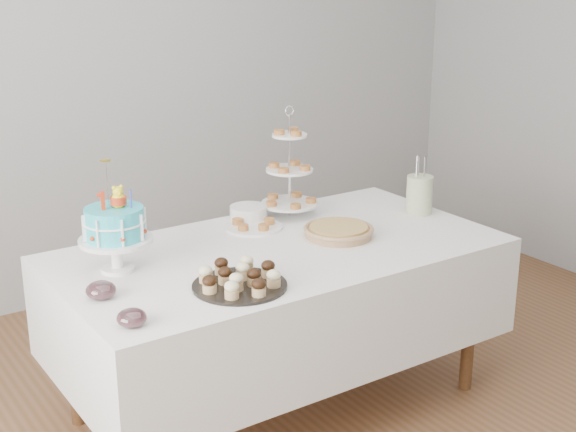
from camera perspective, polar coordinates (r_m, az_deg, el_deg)
walls at (r=3.07m, az=2.41°, el=6.37°), size 5.04×4.04×2.70m
table at (r=3.55m, az=-0.64°, el=-5.70°), size 1.92×1.02×0.77m
birthday_cake at (r=3.24m, az=-12.14°, el=-1.80°), size 0.29×0.29×0.45m
cupcake_tray at (r=3.04m, az=-3.47°, el=-4.38°), size 0.36×0.36×0.08m
pie at (r=3.59m, az=3.62°, el=-1.05°), size 0.32×0.32×0.05m
tiered_stand at (r=3.83m, az=0.11°, el=3.26°), size 0.28×0.28×0.54m
plate_stack at (r=3.82m, az=-2.82°, el=0.21°), size 0.18×0.18×0.07m
pastry_plate at (r=3.70m, az=-2.48°, el=-0.63°), size 0.27×0.27×0.04m
jam_bowl_a at (r=2.78m, az=-11.05°, el=-7.14°), size 0.10×0.10×0.06m
jam_bowl_b at (r=3.02m, az=-13.17°, el=-5.18°), size 0.11×0.11×0.07m
utensil_pitcher at (r=3.95m, az=9.34°, el=1.62°), size 0.14×0.13×0.28m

